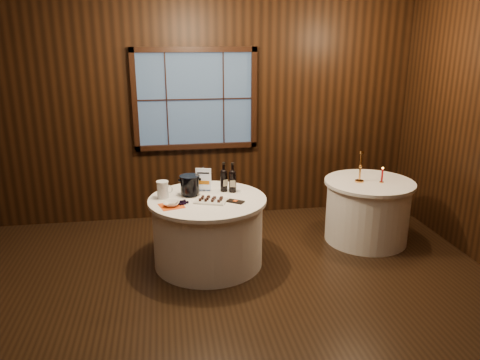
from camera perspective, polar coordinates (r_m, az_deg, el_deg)
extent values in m
plane|color=black|center=(4.52, -2.51, -15.74)|extent=(6.00, 6.00, 0.00)
cube|color=black|center=(6.35, -5.46, 8.48)|extent=(6.00, 0.02, 3.00)
cube|color=#395278|center=(6.30, -5.48, 9.79)|extent=(1.50, 0.01, 1.20)
cylinder|color=white|center=(5.22, -3.91, -6.43)|extent=(1.20, 1.20, 0.73)
cylinder|color=white|center=(5.08, -4.00, -2.45)|extent=(1.28, 1.28, 0.04)
cylinder|color=white|center=(5.99, 15.22, -3.83)|extent=(1.00, 1.00, 0.73)
cylinder|color=white|center=(5.87, 15.52, -0.32)|extent=(1.08, 1.08, 0.04)
cube|color=#B4B5BB|center=(5.30, -4.42, -1.29)|extent=(0.16, 0.12, 0.01)
cube|color=#B4B5BB|center=(5.26, -4.46, 0.17)|extent=(0.02, 0.02, 0.27)
cube|color=white|center=(5.25, -4.45, 0.13)|extent=(0.17, 0.05, 0.25)
cylinder|color=black|center=(5.26, -1.99, -0.25)|extent=(0.08, 0.08, 0.22)
sphere|color=black|center=(5.23, -2.00, 0.88)|extent=(0.08, 0.08, 0.08)
cylinder|color=black|center=(5.21, -2.01, 1.51)|extent=(0.03, 0.03, 0.10)
cylinder|color=black|center=(5.20, -2.01, 2.03)|extent=(0.03, 0.03, 0.02)
cube|color=beige|center=(5.22, -1.93, -0.38)|extent=(0.06, 0.02, 0.08)
cylinder|color=black|center=(5.23, -0.91, -0.33)|extent=(0.08, 0.08, 0.22)
sphere|color=black|center=(5.20, -0.92, 0.82)|extent=(0.08, 0.08, 0.08)
cylinder|color=black|center=(5.18, -0.92, 1.46)|extent=(0.03, 0.03, 0.10)
cylinder|color=black|center=(5.17, -0.92, 1.98)|extent=(0.04, 0.04, 0.02)
cube|color=beige|center=(5.19, -0.85, -0.47)|extent=(0.06, 0.01, 0.08)
cylinder|color=black|center=(5.18, -6.09, -1.71)|extent=(0.16, 0.16, 0.03)
cylinder|color=black|center=(5.15, -6.13, -0.62)|extent=(0.21, 0.21, 0.18)
cylinder|color=black|center=(5.12, -6.16, 0.43)|extent=(0.22, 0.22, 0.02)
cube|color=white|center=(4.96, -3.59, -2.55)|extent=(0.39, 0.32, 0.02)
cube|color=black|center=(4.94, -0.57, -2.63)|extent=(0.20, 0.18, 0.01)
cylinder|color=#322212|center=(4.90, -7.80, -2.80)|extent=(0.07, 0.03, 0.03)
cylinder|color=white|center=(5.11, -9.41, -1.22)|extent=(0.12, 0.12, 0.18)
cylinder|color=white|center=(5.08, -9.46, -0.21)|extent=(0.13, 0.13, 0.01)
torus|color=white|center=(5.11, -8.71, -1.09)|extent=(0.09, 0.02, 0.09)
cube|color=#E44D13|center=(4.88, -8.35, -3.14)|extent=(0.29, 0.29, 0.00)
imported|color=white|center=(4.88, -8.36, -2.89)|extent=(0.19, 0.19, 0.04)
cylinder|color=gold|center=(5.80, 14.34, -0.13)|extent=(0.11, 0.11, 0.02)
cylinder|color=gold|center=(5.75, 14.46, 1.54)|extent=(0.02, 0.02, 0.33)
cylinder|color=gold|center=(5.71, 14.60, 3.29)|extent=(0.05, 0.05, 0.03)
cylinder|color=gold|center=(5.84, 16.87, -0.25)|extent=(0.05, 0.05, 0.01)
cylinder|color=#A30C0F|center=(5.82, 16.94, 0.55)|extent=(0.02, 0.02, 0.16)
sphere|color=#FFB23F|center=(5.80, 17.02, 1.41)|extent=(0.02, 0.02, 0.02)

